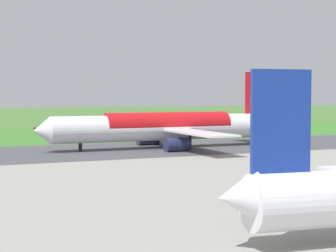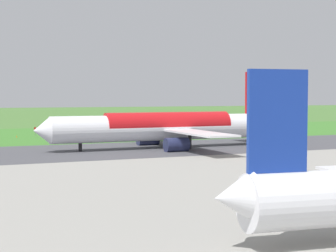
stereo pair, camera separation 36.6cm
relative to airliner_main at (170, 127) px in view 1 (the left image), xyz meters
name	(u,v)px [view 1 (the left image)]	position (x,y,z in m)	size (l,w,h in m)	color
ground_plane	(103,151)	(14.12, 0.00, -4.35)	(800.00, 800.00, 0.00)	#477233
runway_asphalt	(103,151)	(14.12, 0.00, -4.32)	(600.00, 31.54, 0.06)	#47474C
grass_verge_foreground	(59,137)	(14.12, -39.44, -4.33)	(600.00, 80.00, 0.04)	#3C782B
airliner_main	(170,127)	(0.00, 0.00, 0.00)	(53.96, 44.01, 15.88)	white
no_stopping_sign	(35,131)	(19.82, -42.99, -2.90)	(0.60, 0.10, 2.43)	slate
traffic_cone_orange	(16,136)	(24.79, -41.21, -4.08)	(0.40, 0.40, 0.55)	orange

